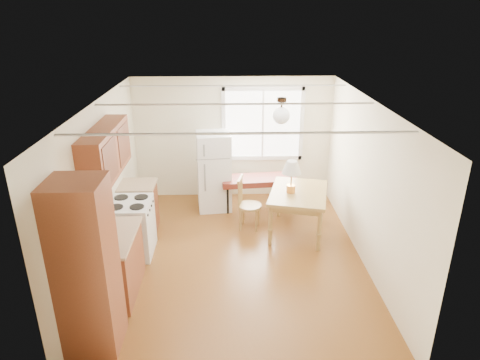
{
  "coord_description": "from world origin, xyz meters",
  "views": [
    {
      "loc": [
        -0.12,
        -5.92,
        3.74
      ],
      "look_at": [
        0.08,
        0.47,
        1.15
      ],
      "focal_mm": 32.0,
      "sensor_mm": 36.0,
      "label": 1
    }
  ],
  "objects_px": {
    "refrigerator": "(214,171)",
    "chair": "(245,200)",
    "bench": "(259,181)",
    "dining_table": "(298,197)"
  },
  "relations": [
    {
      "from": "refrigerator",
      "to": "dining_table",
      "type": "relative_size",
      "value": 1.06
    },
    {
      "from": "dining_table",
      "to": "bench",
      "type": "bearing_deg",
      "value": 136.23
    },
    {
      "from": "refrigerator",
      "to": "bench",
      "type": "bearing_deg",
      "value": -12.39
    },
    {
      "from": "refrigerator",
      "to": "chair",
      "type": "distance_m",
      "value": 1.06
    },
    {
      "from": "refrigerator",
      "to": "bench",
      "type": "xyz_separation_m",
      "value": [
        0.88,
        -0.1,
        -0.17
      ]
    },
    {
      "from": "refrigerator",
      "to": "dining_table",
      "type": "bearing_deg",
      "value": -41.81
    },
    {
      "from": "refrigerator",
      "to": "dining_table",
      "type": "distance_m",
      "value": 1.84
    },
    {
      "from": "refrigerator",
      "to": "chair",
      "type": "relative_size",
      "value": 1.6
    },
    {
      "from": "bench",
      "to": "chair",
      "type": "xyz_separation_m",
      "value": [
        -0.31,
        -0.77,
        -0.05
      ]
    },
    {
      "from": "bench",
      "to": "chair",
      "type": "distance_m",
      "value": 0.83
    }
  ]
}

